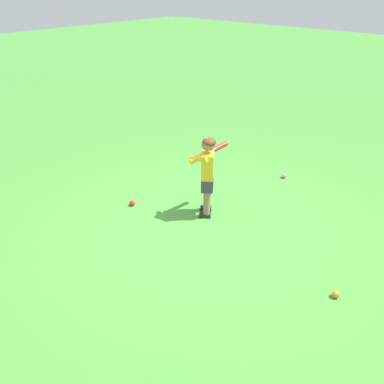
{
  "coord_description": "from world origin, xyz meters",
  "views": [
    {
      "loc": [
        -2.7,
        3.25,
        2.85
      ],
      "look_at": [
        0.22,
        -0.02,
        0.45
      ],
      "focal_mm": 37.61,
      "sensor_mm": 36.0,
      "label": 1
    }
  ],
  "objects_px": {
    "child_batter": "(208,169)",
    "play_ball_far_right": "(284,176)",
    "play_ball_far_left": "(132,203)",
    "play_ball_by_bucket": "(336,294)"
  },
  "relations": [
    {
      "from": "play_ball_far_left",
      "to": "play_ball_far_right",
      "type": "relative_size",
      "value": 1.05
    },
    {
      "from": "play_ball_far_left",
      "to": "play_ball_far_right",
      "type": "bearing_deg",
      "value": -117.69
    },
    {
      "from": "child_batter",
      "to": "play_ball_by_bucket",
      "type": "height_order",
      "value": "child_batter"
    },
    {
      "from": "child_batter",
      "to": "play_ball_by_bucket",
      "type": "relative_size",
      "value": 13.97
    },
    {
      "from": "child_batter",
      "to": "play_ball_far_right",
      "type": "distance_m",
      "value": 1.75
    },
    {
      "from": "play_ball_far_left",
      "to": "child_batter",
      "type": "bearing_deg",
      "value": -148.98
    },
    {
      "from": "child_batter",
      "to": "play_ball_far_right",
      "type": "height_order",
      "value": "child_batter"
    },
    {
      "from": "child_batter",
      "to": "play_ball_far_left",
      "type": "relative_size",
      "value": 13.89
    },
    {
      "from": "play_ball_by_bucket",
      "to": "play_ball_far_left",
      "type": "bearing_deg",
      "value": 3.32
    },
    {
      "from": "play_ball_far_right",
      "to": "play_ball_by_bucket",
      "type": "bearing_deg",
      "value": 131.39
    }
  ]
}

